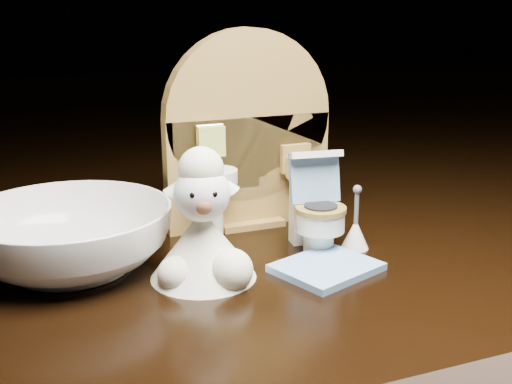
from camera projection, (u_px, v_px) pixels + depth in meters
backdrop_panel at (247, 142)px, 0.49m from camera, size 0.13×0.05×0.15m
toy_toilet at (316, 213)px, 0.45m from camera, size 0.04×0.05×0.07m
bath_mat at (326, 267)px, 0.42m from camera, size 0.07×0.07×0.00m
toilet_brush at (355, 232)px, 0.45m from camera, size 0.02×0.02×0.05m
plush_lamb at (203, 234)px, 0.40m from camera, size 0.07×0.07×0.09m
ceramic_bowl at (70, 238)px, 0.42m from camera, size 0.15×0.15×0.04m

